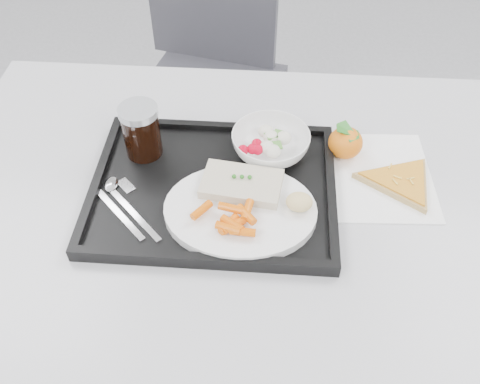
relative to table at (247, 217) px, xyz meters
name	(u,v)px	position (x,y,z in m)	size (l,w,h in m)	color
table	(247,217)	(0.00, 0.00, 0.00)	(1.20, 0.80, 0.75)	#A8A8AA
chair	(210,58)	(-0.17, 0.77, -0.15)	(0.50, 0.50, 0.93)	#333239
tray	(213,189)	(-0.06, 0.00, 0.08)	(0.45, 0.35, 0.03)	black
dinner_plate	(240,211)	(-0.01, -0.06, 0.09)	(0.27, 0.27, 0.02)	white
fish_fillet	(242,184)	(-0.01, -0.02, 0.11)	(0.15, 0.10, 0.03)	beige
bread_roll	(299,202)	(0.09, -0.06, 0.12)	(0.06, 0.05, 0.03)	#DAB189
salad_bowl	(271,143)	(0.04, 0.10, 0.11)	(0.15, 0.15, 0.05)	white
cola_glass	(141,130)	(-0.21, 0.08, 0.14)	(0.07, 0.07, 0.11)	black
cutlery	(122,202)	(-0.22, -0.05, 0.08)	(0.14, 0.15, 0.01)	silver
napkin	(366,176)	(0.23, 0.06, 0.07)	(0.26, 0.25, 0.00)	white
tangerine	(346,143)	(0.19, 0.12, 0.10)	(0.08, 0.08, 0.07)	orange
pizza_slice	(401,181)	(0.29, 0.04, 0.08)	(0.21, 0.21, 0.02)	tan
carrot_pile	(232,219)	(-0.02, -0.10, 0.11)	(0.12, 0.07, 0.02)	#E05C09
salad_contents	(268,143)	(0.03, 0.09, 0.12)	(0.10, 0.09, 0.02)	#BF031C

